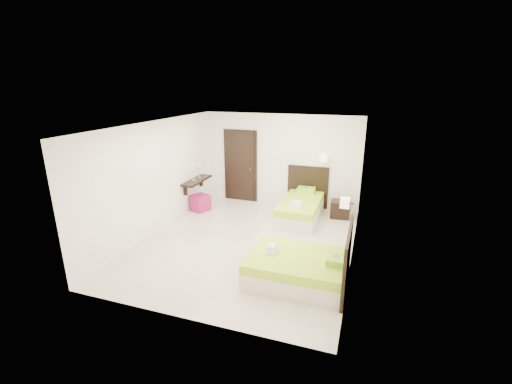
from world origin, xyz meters
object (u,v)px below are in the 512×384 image
(nightstand, at_px, (340,209))
(ottoman, at_px, (200,203))
(bed_single, at_px, (301,207))
(bed_double, at_px, (301,267))

(nightstand, distance_m, ottoman, 3.81)
(bed_single, bearing_deg, bed_double, -78.42)
(bed_double, height_order, ottoman, bed_double)
(ottoman, bearing_deg, bed_double, -37.48)
(nightstand, bearing_deg, bed_single, -164.73)
(bed_double, height_order, nightstand, bed_double)
(bed_single, distance_m, ottoman, 2.80)
(bed_double, bearing_deg, bed_single, 101.58)
(nightstand, xyz_separation_m, ottoman, (-3.74, -0.74, -0.00))
(bed_double, relative_size, nightstand, 3.53)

